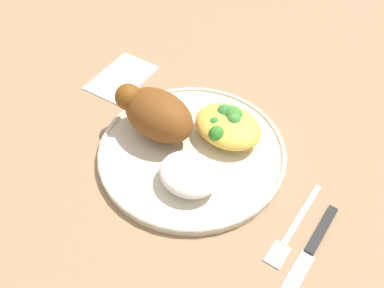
% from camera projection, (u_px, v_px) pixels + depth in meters
% --- Properties ---
extents(ground_plane, '(2.00, 2.00, 0.00)m').
position_uv_depth(ground_plane, '(192.00, 155.00, 0.66)').
color(ground_plane, '#9A7756').
extents(plate, '(0.27, 0.27, 0.02)m').
position_uv_depth(plate, '(192.00, 152.00, 0.65)').
color(plate, beige).
rests_on(plate, ground_plane).
extents(roasted_chicken, '(0.13, 0.08, 0.07)m').
position_uv_depth(roasted_chicken, '(156.00, 113.00, 0.64)').
color(roasted_chicken, brown).
rests_on(roasted_chicken, plate).
extents(rice_pile, '(0.08, 0.07, 0.03)m').
position_uv_depth(rice_pile, '(189.00, 174.00, 0.59)').
color(rice_pile, white).
rests_on(rice_pile, plate).
extents(mac_cheese_with_broccoli, '(0.10, 0.08, 0.04)m').
position_uv_depth(mac_cheese_with_broccoli, '(227.00, 125.00, 0.65)').
color(mac_cheese_with_broccoli, '#F3C148').
rests_on(mac_cheese_with_broccoli, plate).
extents(fork, '(0.03, 0.14, 0.01)m').
position_uv_depth(fork, '(293.00, 228.00, 0.57)').
color(fork, silver).
rests_on(fork, ground_plane).
extents(knife, '(0.04, 0.19, 0.01)m').
position_uv_depth(knife, '(309.00, 252.00, 0.55)').
color(knife, black).
rests_on(knife, ground_plane).
extents(napkin, '(0.09, 0.13, 0.00)m').
position_uv_depth(napkin, '(122.00, 77.00, 0.77)').
color(napkin, white).
rests_on(napkin, ground_plane).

